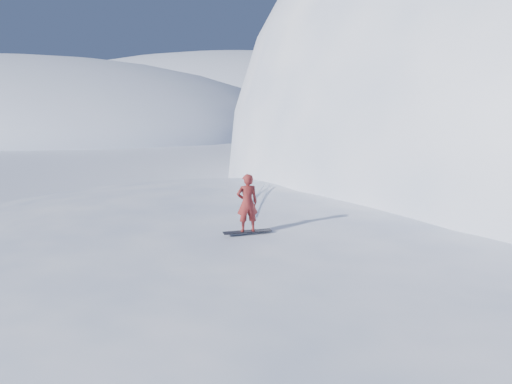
% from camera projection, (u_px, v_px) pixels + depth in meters
% --- Properties ---
extents(ground, '(400.00, 400.00, 0.00)m').
position_uv_depth(ground, '(237.00, 293.00, 15.74)').
color(ground, white).
rests_on(ground, ground).
extents(near_ridge, '(36.00, 28.00, 4.80)m').
position_uv_depth(near_ridge, '(284.00, 265.00, 18.29)').
color(near_ridge, white).
rests_on(near_ridge, ground).
extents(peak_shoulder, '(28.00, 24.00, 18.00)m').
position_uv_depth(peak_shoulder, '(463.00, 192.00, 31.82)').
color(peak_shoulder, white).
rests_on(peak_shoulder, ground).
extents(far_ridge_c, '(140.00, 90.00, 36.00)m').
position_uv_depth(far_ridge_c, '(226.00, 118.00, 129.87)').
color(far_ridge_c, white).
rests_on(far_ridge_c, ground).
extents(wind_bumps, '(16.00, 14.40, 1.00)m').
position_uv_depth(wind_bumps, '(241.00, 269.00, 17.88)').
color(wind_bumps, white).
rests_on(wind_bumps, ground).
extents(snowboard, '(1.50, 1.04, 0.03)m').
position_uv_depth(snowboard, '(247.00, 232.00, 14.58)').
color(snowboard, black).
rests_on(snowboard, near_ridge).
extents(snowboarder, '(0.81, 0.73, 1.86)m').
position_uv_depth(snowboarder, '(247.00, 203.00, 14.38)').
color(snowboarder, maroon).
rests_on(snowboarder, snowboard).
extents(board_tracks, '(1.26, 5.97, 0.04)m').
position_uv_depth(board_tracks, '(259.00, 198.00, 19.31)').
color(board_tracks, silver).
rests_on(board_tracks, ground).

